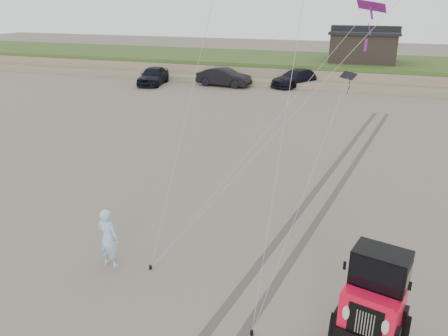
{
  "coord_description": "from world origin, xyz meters",
  "views": [
    {
      "loc": [
        3.4,
        -8.67,
        7.37
      ],
      "look_at": [
        -0.62,
        3.0,
        2.6
      ],
      "focal_mm": 35.0,
      "sensor_mm": 36.0,
      "label": 1
    }
  ],
  "objects_px": {
    "truck_c": "(296,78)",
    "jeep": "(371,321)",
    "cabin": "(364,46)",
    "truck_a": "(153,76)",
    "truck_b": "(224,77)",
    "man": "(108,238)"
  },
  "relations": [
    {
      "from": "cabin",
      "to": "truck_a",
      "type": "bearing_deg",
      "value": -152.67
    },
    {
      "from": "cabin",
      "to": "truck_c",
      "type": "height_order",
      "value": "cabin"
    },
    {
      "from": "truck_c",
      "to": "truck_a",
      "type": "bearing_deg",
      "value": -133.16
    },
    {
      "from": "truck_c",
      "to": "man",
      "type": "relative_size",
      "value": 2.8
    },
    {
      "from": "man",
      "to": "truck_b",
      "type": "bearing_deg",
      "value": -72.07
    },
    {
      "from": "truck_b",
      "to": "jeep",
      "type": "height_order",
      "value": "jeep"
    },
    {
      "from": "truck_a",
      "to": "jeep",
      "type": "relative_size",
      "value": 0.86
    },
    {
      "from": "truck_a",
      "to": "truck_c",
      "type": "relative_size",
      "value": 0.95
    },
    {
      "from": "truck_c",
      "to": "jeep",
      "type": "relative_size",
      "value": 0.91
    },
    {
      "from": "cabin",
      "to": "truck_b",
      "type": "height_order",
      "value": "cabin"
    },
    {
      "from": "truck_b",
      "to": "jeep",
      "type": "distance_m",
      "value": 32.68
    },
    {
      "from": "jeep",
      "to": "truck_b",
      "type": "bearing_deg",
      "value": 128.44
    },
    {
      "from": "truck_a",
      "to": "jeep",
      "type": "bearing_deg",
      "value": -64.88
    },
    {
      "from": "jeep",
      "to": "man",
      "type": "xyz_separation_m",
      "value": [
        -7.29,
        1.37,
        -0.14
      ]
    },
    {
      "from": "jeep",
      "to": "man",
      "type": "distance_m",
      "value": 7.42
    },
    {
      "from": "cabin",
      "to": "truck_b",
      "type": "xyz_separation_m",
      "value": [
        -11.62,
        -7.93,
        -2.42
      ]
    },
    {
      "from": "man",
      "to": "truck_a",
      "type": "bearing_deg",
      "value": -59.3
    },
    {
      "from": "cabin",
      "to": "truck_a",
      "type": "distance_m",
      "value": 20.47
    },
    {
      "from": "cabin",
      "to": "man",
      "type": "relative_size",
      "value": 3.47
    },
    {
      "from": "truck_c",
      "to": "jeep",
      "type": "xyz_separation_m",
      "value": [
        7.31,
        -31.7,
        0.31
      ]
    },
    {
      "from": "truck_a",
      "to": "truck_c",
      "type": "distance_m",
      "value": 13.1
    },
    {
      "from": "truck_b",
      "to": "cabin",
      "type": "bearing_deg",
      "value": -50.46
    }
  ]
}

